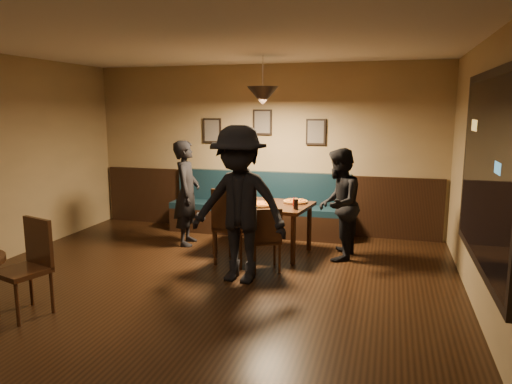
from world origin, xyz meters
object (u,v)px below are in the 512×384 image
booth_bench (258,204)px  diner_right (339,204)px  diner_front (239,205)px  tabasco_bottle (294,202)px  cafe_chair_far (22,269)px  dining_table (262,228)px  chair_near_right (265,238)px  soda_glass (296,204)px  chair_near_left (235,226)px  diner_left (187,193)px

booth_bench → diner_right: size_ratio=1.94×
diner_front → tabasco_bottle: 1.22m
booth_bench → cafe_chair_far: bearing=-110.7°
booth_bench → tabasco_bottle: (0.82, -1.08, 0.29)m
dining_table → diner_front: diner_front is taller
chair_near_right → tabasco_bottle: (0.24, 0.67, 0.37)m
booth_bench → chair_near_right: (0.58, -1.75, -0.08)m
soda_glass → cafe_chair_far: (-2.30, -2.49, -0.31)m
dining_table → tabasco_bottle: size_ratio=10.42×
diner_front → cafe_chair_far: (-1.79, -1.55, -0.46)m
diner_right → diner_front: size_ratio=0.82×
booth_bench → cafe_chair_far: size_ratio=3.07×
chair_near_left → soda_glass: (0.76, 0.32, 0.28)m
tabasco_bottle → booth_bench: bearing=127.1°
booth_bench → dining_table: booth_bench is taller
chair_near_right → diner_left: (-1.46, 0.85, 0.38)m
diner_front → cafe_chair_far: diner_front is taller
dining_table → diner_left: bearing=-176.0°
diner_left → diner_front: bearing=-148.5°
booth_bench → chair_near_left: size_ratio=2.89×
soda_glass → diner_right: bearing=25.1°
dining_table → chair_near_left: (-0.22, -0.60, 0.16)m
dining_table → chair_near_right: 0.79m
chair_near_right → diner_right: size_ratio=0.54×
diner_right → tabasco_bottle: 0.62m
soda_glass → tabasco_bottle: bearing=109.2°
dining_table → chair_near_left: size_ratio=1.30×
soda_glass → chair_near_left: bearing=-157.0°
diner_left → cafe_chair_far: bearing=157.1°
cafe_chair_far → diner_left: bearing=-83.0°
diner_right → tabasco_bottle: size_ratio=11.88×
chair_near_right → chair_near_left: bearing=136.2°
cafe_chair_far → chair_near_left: bearing=-107.7°
diner_left → diner_right: (2.31, -0.11, -0.03)m
diner_left → cafe_chair_far: 2.92m
diner_left → diner_right: 2.32m
dining_table → soda_glass: bearing=-18.9°
booth_bench → diner_right: (1.43, -1.01, 0.27)m
chair_near_right → tabasco_bottle: 0.80m
booth_bench → chair_near_right: size_ratio=3.56×
booth_bench → tabasco_bottle: bearing=-52.9°
diner_left → soda_glass: diner_left is taller
diner_front → diner_left: bearing=141.2°
chair_near_right → diner_front: size_ratio=0.45×
chair_near_right → diner_right: 1.18m
booth_bench → tabasco_bottle: 1.38m
diner_front → dining_table: bearing=98.9°
dining_table → diner_right: diner_right is taller
chair_near_left → soda_glass: bearing=35.1°
booth_bench → diner_front: size_ratio=1.59×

